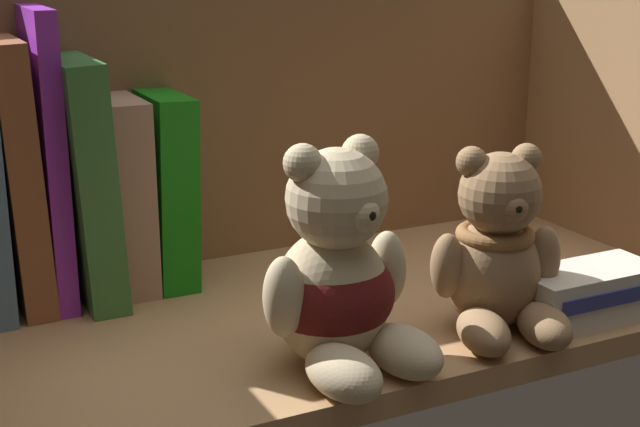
# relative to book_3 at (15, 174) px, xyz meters

# --- Properties ---
(shelf_board) EXTENTS (0.64, 0.31, 0.02)m
(shelf_board) POSITION_rel_book_3_xyz_m (0.22, -0.13, -0.12)
(shelf_board) COLOR tan
(shelf_board) RESTS_ON ground
(shelf_back_panel) EXTENTS (0.67, 0.01, 0.29)m
(shelf_back_panel) POSITION_rel_book_3_xyz_m (0.22, 0.04, 0.02)
(shelf_back_panel) COLOR brown
(shelf_back_panel) RESTS_ON ground
(shelf_side_panel_right) EXTENTS (0.02, 0.34, 0.29)m
(shelf_side_panel_right) POSITION_rel_book_3_xyz_m (0.55, -0.13, 0.02)
(shelf_side_panel_right) COLOR tan
(shelf_side_panel_right) RESTS_ON ground
(book_3) EXTENTS (0.03, 0.12, 0.22)m
(book_3) POSITION_rel_book_3_xyz_m (0.00, 0.00, 0.00)
(book_3) COLOR brown
(book_3) RESTS_ON shelf_board
(book_4) EXTENTS (0.02, 0.11, 0.24)m
(book_4) POSITION_rel_book_3_xyz_m (0.02, 0.00, 0.01)
(book_4) COLOR purple
(book_4) RESTS_ON shelf_board
(book_5) EXTENTS (0.04, 0.15, 0.20)m
(book_5) POSITION_rel_book_3_xyz_m (0.05, 0.00, -0.01)
(book_5) COLOR #367235
(book_5) RESTS_ON shelf_board
(book_6) EXTENTS (0.03, 0.10, 0.17)m
(book_6) POSITION_rel_book_3_xyz_m (0.09, 0.00, -0.03)
(book_6) COLOR #A57D66
(book_6) RESTS_ON shelf_board
(book_7) EXTENTS (0.04, 0.10, 0.17)m
(book_7) POSITION_rel_book_3_xyz_m (0.12, 0.00, -0.03)
(book_7) COLOR #147B12
(book_7) RESTS_ON shelf_board
(teddy_bear_larger) EXTENTS (0.12, 0.13, 0.16)m
(teddy_bear_larger) POSITION_rel_book_3_xyz_m (0.18, -0.23, -0.05)
(teddy_bear_larger) COLOR beige
(teddy_bear_larger) RESTS_ON shelf_board
(teddy_bear_smaller) EXTENTS (0.11, 0.11, 0.15)m
(teddy_bear_smaller) POSITION_rel_book_3_xyz_m (0.32, -0.23, -0.05)
(teddy_bear_smaller) COLOR #93704C
(teddy_bear_smaller) RESTS_ON shelf_board
(pillar_candle) EXTENTS (0.05, 0.05, 0.06)m
(pillar_candle) POSITION_rel_book_3_xyz_m (0.39, -0.13, -0.08)
(pillar_candle) COLOR #C63833
(pillar_candle) RESTS_ON shelf_board
(small_product_box) EXTENTS (0.12, 0.06, 0.04)m
(small_product_box) POSITION_rel_book_3_xyz_m (0.39, -0.24, -0.09)
(small_product_box) COLOR silver
(small_product_box) RESTS_ON shelf_board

